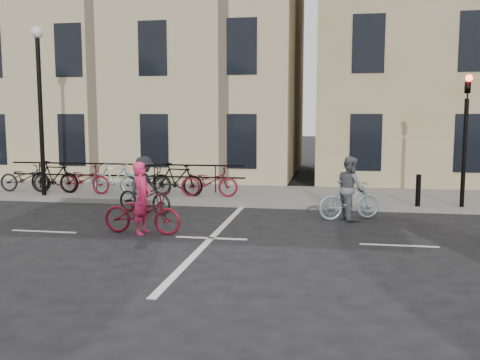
% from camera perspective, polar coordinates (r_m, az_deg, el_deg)
% --- Properties ---
extents(ground, '(120.00, 120.00, 0.00)m').
position_cam_1_polar(ground, '(11.85, -3.08, -6.23)').
color(ground, black).
rests_on(ground, ground).
extents(sidewalk, '(46.00, 4.00, 0.15)m').
position_cam_1_polar(sidewalk, '(18.65, -11.00, -1.30)').
color(sidewalk, slate).
rests_on(sidewalk, ground).
extents(building_west, '(20.00, 10.00, 10.00)m').
position_cam_1_polar(building_west, '(26.99, -16.04, 11.86)').
color(building_west, tan).
rests_on(building_west, sidewalk).
extents(traffic_light, '(0.18, 0.30, 3.90)m').
position_cam_1_polar(traffic_light, '(16.01, 22.95, 5.50)').
color(traffic_light, black).
rests_on(traffic_light, sidewalk).
extents(lamp_post, '(0.36, 0.36, 5.28)m').
position_cam_1_polar(lamp_post, '(18.11, -20.59, 8.98)').
color(lamp_post, black).
rests_on(lamp_post, sidewalk).
extents(bollard_east, '(0.14, 0.14, 0.90)m').
position_cam_1_polar(bollard_east, '(15.83, 18.47, -1.05)').
color(bollard_east, black).
rests_on(bollard_east, sidewalk).
extents(parked_bikes, '(8.30, 1.23, 1.05)m').
position_cam_1_polar(parked_bikes, '(17.82, -13.19, 0.11)').
color(parked_bikes, black).
rests_on(parked_bikes, sidewalk).
extents(cyclist_pink, '(1.89, 0.76, 1.65)m').
position_cam_1_polar(cyclist_pink, '(12.40, -10.39, -3.06)').
color(cyclist_pink, maroon).
rests_on(cyclist_pink, ground).
extents(cyclist_grey, '(1.76, 1.14, 1.66)m').
position_cam_1_polar(cyclist_grey, '(14.08, 11.65, -1.50)').
color(cyclist_grey, '#7C98A3').
rests_on(cyclist_grey, ground).
extents(cyclist_dark, '(1.88, 1.18, 1.58)m').
position_cam_1_polar(cyclist_dark, '(14.98, -10.16, -1.15)').
color(cyclist_dark, black).
rests_on(cyclist_dark, ground).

